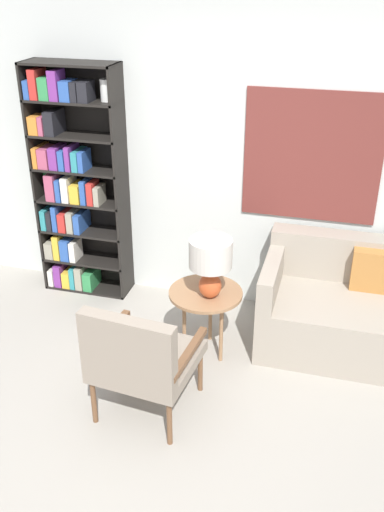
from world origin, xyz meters
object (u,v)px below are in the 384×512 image
bookshelf (73,187)px  table_lamp (211,260)px  side_table (206,298)px  armchair (139,356)px  couch (370,312)px

bookshelf → table_lamp: size_ratio=4.41×
side_table → table_lamp: table_lamp is taller
armchair → bookshelf: bearing=127.3°
couch → side_table: couch is taller
table_lamp → bookshelf: bearing=152.5°
couch → bookshelf: bearing=174.0°
bookshelf → table_lamp: 1.62m
couch → side_table: bearing=-161.4°
couch → armchair: bearing=-139.7°
table_lamp → side_table: bearing=128.9°
side_table → couch: bearing=18.6°
armchair → side_table: bearing=74.3°
bookshelf → couch: 2.72m
couch → table_lamp: 1.38m
bookshelf → table_lamp: bearing=-27.5°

